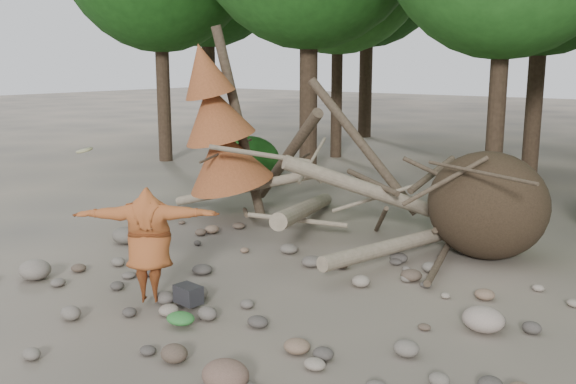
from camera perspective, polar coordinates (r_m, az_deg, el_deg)
The scene contains 13 objects.
ground at distance 10.18m, azimuth -5.82°, elevation -9.01°, with size 120.00×120.00×0.00m, color #514C44.
deadfall_pile at distance 12.37m, azimuth 14.66°, elevation -1.04°, with size 8.55×5.24×3.30m.
dead_conifer at distance 14.20m, azimuth -6.13°, elevation 5.60°, with size 2.06×2.16×4.35m.
bush_left at distance 18.79m, azimuth -3.47°, elevation 2.80°, with size 1.80×1.80×1.44m, color #194E14.
bush_mid at distance 16.13m, azimuth 15.37°, elevation 0.38°, with size 1.40×1.40×1.12m, color #23631C.
frisbee_thrower at distance 9.61m, azimuth -12.29°, elevation -4.56°, with size 2.45×1.72×2.20m.
backpack at distance 9.69m, azimuth -8.84°, elevation -9.31°, with size 0.40×0.27×0.27m, color black.
cloth_green at distance 9.03m, azimuth -9.52°, elevation -11.32°, with size 0.42×0.35×0.16m, color #2C6F2E.
cloth_orange at distance 9.89m, azimuth -9.21°, elevation -9.41°, with size 0.28×0.23×0.10m, color #C57C21.
boulder_front_left at distance 11.51m, azimuth -21.58°, elevation -6.45°, with size 0.56×0.50×0.33m, color slate.
boulder_front_right at distance 7.38m, azimuth -5.58°, elevation -15.90°, with size 0.55×0.50×0.33m, color brown.
boulder_mid_right at distance 9.14m, azimuth 16.97°, elevation -10.77°, with size 0.56×0.51×0.34m, color gray.
boulder_mid_left at distance 13.18m, azimuth -14.25°, elevation -3.76°, with size 0.56×0.50×0.34m, color #5F5950.
Camera 1 is at (6.47, -7.00, 3.55)m, focal length 40.00 mm.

